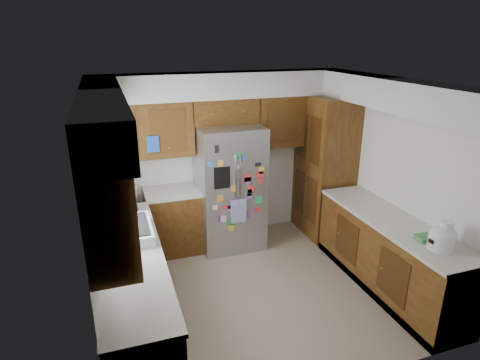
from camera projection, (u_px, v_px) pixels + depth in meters
name	position (u px, v px, depth m)	size (l,w,h in m)	color
floor	(259.00, 287.00, 5.00)	(3.60, 3.60, 0.00)	gray
room_shell	(242.00, 139.00, 4.68)	(3.64, 3.24, 2.52)	silver
left_counter_run	(145.00, 276.00, 4.47)	(1.36, 3.20, 0.92)	#45210D
right_counter_run	(388.00, 257.00, 4.88)	(0.63, 2.25, 0.92)	#45210D
pantry	(324.00, 167.00, 6.11)	(0.60, 0.90, 2.15)	#45210D
fridge	(230.00, 188.00, 5.77)	(0.90, 0.79, 1.80)	#9A9A9F
bridge_cabinet	(224.00, 111.00, 5.61)	(0.96, 0.34, 0.35)	#45210D
fridge_top_items	(229.00, 89.00, 5.50)	(0.83, 0.34, 0.27)	#2964B5
sink_assembly	(127.00, 231.00, 4.30)	(0.52, 0.70, 0.37)	white
left_counter_clutter	(126.00, 200.00, 4.96)	(0.34, 0.88, 0.38)	black
rice_cooker	(442.00, 238.00, 4.03)	(0.28, 0.27, 0.23)	white
paper_towel	(445.00, 235.00, 4.05)	(0.13, 0.13, 0.29)	white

